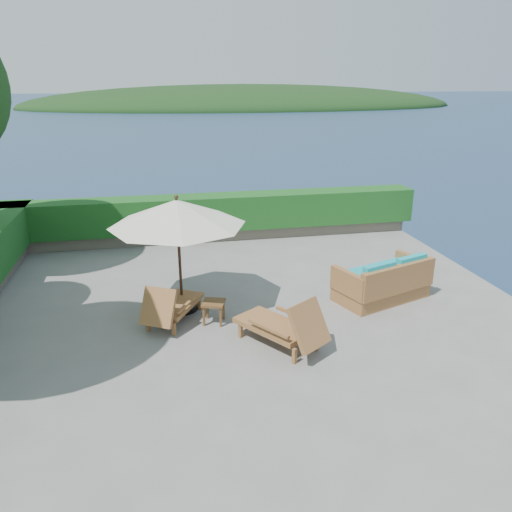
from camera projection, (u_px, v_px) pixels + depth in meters
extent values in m
plane|color=gray|center=(249.00, 322.00, 10.01)|extent=(12.00, 12.00, 0.00)
cube|color=#5A5247|center=(250.00, 387.00, 10.53)|extent=(12.00, 12.00, 3.00)
plane|color=#172848|center=(250.00, 443.00, 11.01)|extent=(600.00, 600.00, 0.00)
ellipsoid|color=black|center=(244.00, 107.00, 144.98)|extent=(126.00, 57.60, 12.60)
cube|color=#665E52|center=(215.00, 233.00, 15.12)|extent=(12.00, 0.60, 0.36)
cube|color=#134316|center=(214.00, 212.00, 14.90)|extent=(12.40, 0.90, 1.00)
cylinder|color=black|center=(182.00, 307.00, 10.53)|extent=(0.68, 0.68, 0.10)
cylinder|color=#311C11|center=(179.00, 256.00, 10.15)|extent=(0.06, 0.06, 2.37)
cone|color=beige|center=(177.00, 213.00, 9.85)|extent=(2.80, 2.80, 0.52)
sphere|color=#311C11|center=(176.00, 197.00, 9.74)|extent=(0.09, 0.09, 0.09)
cube|color=olive|center=(148.00, 325.00, 9.59)|extent=(0.08, 0.08, 0.26)
cube|color=olive|center=(174.00, 329.00, 9.43)|extent=(0.08, 0.08, 0.26)
cube|color=olive|center=(176.00, 301.00, 10.65)|extent=(0.08, 0.08, 0.26)
cube|color=olive|center=(200.00, 304.00, 10.49)|extent=(0.08, 0.08, 0.26)
cube|color=olive|center=(177.00, 305.00, 10.07)|extent=(1.20, 1.43, 0.09)
cube|color=olive|center=(158.00, 307.00, 9.32)|extent=(0.77, 0.68, 0.69)
cube|color=olive|center=(157.00, 300.00, 9.94)|extent=(0.46, 0.76, 0.05)
cube|color=olive|center=(187.00, 304.00, 9.75)|extent=(0.46, 0.76, 0.05)
cube|color=olive|center=(294.00, 356.00, 8.49)|extent=(0.09, 0.09, 0.29)
cube|color=olive|center=(317.00, 343.00, 8.90)|extent=(0.09, 0.09, 0.29)
cube|color=olive|center=(241.00, 331.00, 9.35)|extent=(0.09, 0.09, 0.29)
cube|color=olive|center=(263.00, 320.00, 9.77)|extent=(0.09, 0.09, 0.29)
cube|color=olive|center=(273.00, 326.00, 9.14)|extent=(1.40, 1.58, 0.10)
cube|color=olive|center=(309.00, 325.00, 8.49)|extent=(0.86, 0.79, 0.77)
cube|color=olive|center=(268.00, 329.00, 8.69)|extent=(0.58, 0.81, 0.05)
cube|color=olive|center=(296.00, 315.00, 9.19)|extent=(0.58, 0.81, 0.05)
cube|color=brown|center=(204.00, 317.00, 9.77)|extent=(0.05, 0.05, 0.41)
cube|color=brown|center=(221.00, 317.00, 9.74)|extent=(0.05, 0.05, 0.41)
cube|color=brown|center=(207.00, 309.00, 10.08)|extent=(0.05, 0.05, 0.41)
cube|color=brown|center=(224.00, 310.00, 10.05)|extent=(0.05, 0.05, 0.41)
cube|color=brown|center=(214.00, 303.00, 9.83)|extent=(0.54, 0.54, 0.05)
cube|color=olive|center=(381.00, 289.00, 11.01)|extent=(2.25, 1.63, 0.45)
cube|color=olive|center=(398.00, 279.00, 10.50)|extent=(1.96, 0.83, 0.62)
cube|color=olive|center=(348.00, 283.00, 10.43)|extent=(0.47, 1.00, 0.51)
cube|color=olive|center=(413.00, 266.00, 11.37)|extent=(0.47, 1.00, 0.51)
cube|color=teal|center=(364.00, 278.00, 10.72)|extent=(1.10, 1.06, 0.20)
cube|color=teal|center=(396.00, 270.00, 11.17)|extent=(1.10, 1.06, 0.20)
cube|color=teal|center=(379.00, 273.00, 10.29)|extent=(0.79, 0.41, 0.41)
cube|color=teal|center=(411.00, 265.00, 10.75)|extent=(0.79, 0.41, 0.41)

